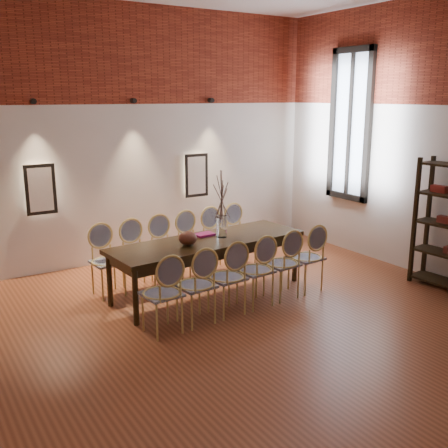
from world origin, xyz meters
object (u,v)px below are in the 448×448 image
chair_near_d (255,270)px  chair_far_a (108,262)px  chair_far_d (193,245)px  chair_near_a (162,294)px  chair_near_e (281,264)px  chair_far_b (138,256)px  dining_table (208,266)px  bowl (188,238)px  book (204,235)px  chair_near_b (196,285)px  vase (222,226)px  chair_near_f (306,257)px  chair_near_c (227,277)px  chair_far_c (167,250)px  chair_far_e (218,240)px  chair_far_f (241,236)px

chair_near_d → chair_far_a: size_ratio=1.00×
chair_far_d → chair_near_a: bearing=46.5°
chair_near_e → chair_far_b: size_ratio=1.00×
dining_table → bowl: 0.59m
bowl → book: 0.51m
dining_table → chair_far_d: size_ratio=2.89×
chair_near_b → vase: 1.23m
chair_far_d → chair_near_b: bearing=57.7°
chair_near_b → chair_near_f: 1.81m
chair_near_d → chair_far_d: size_ratio=1.00×
chair_near_e → book: bearing=123.0°
chair_near_d → chair_far_a: same height
chair_near_c → book: 1.02m
chair_near_b → chair_far_b: size_ratio=1.00×
chair_near_a → chair_near_c: 0.91m
chair_near_f → chair_far_c: 1.98m
chair_far_e → chair_far_b: bearing=-0.0°
vase → chair_near_e: bearing=-53.4°
vase → bowl: size_ratio=1.25×
vase → book: bearing=129.1°
chair_near_c → book: bearing=71.5°
chair_far_b → chair_near_e: bearing=133.5°
chair_near_c → bowl: 0.77m
chair_far_b → chair_far_f: bearing=180.0°
chair_near_d → vase: 0.84m
chair_near_f → vase: (-0.96, 0.65, 0.43)m
chair_near_a → chair_far_c: 1.70m
chair_near_f → chair_far_c: bearing=133.5°
chair_far_b → chair_far_c: bearing=-180.0°
dining_table → chair_near_b: size_ratio=2.89×
chair_near_f → chair_far_f: (-0.11, 1.43, 0.00)m
chair_near_e → chair_near_f: size_ratio=1.00×
chair_near_c → chair_far_d: same height
dining_table → chair_near_a: bearing=-147.7°
chair_far_f → bowl: bearing=27.3°
dining_table → chair_near_a: 1.34m
chair_near_c → chair_far_d: (0.35, 1.46, 0.00)m
chair_near_a → chair_far_c: bearing=57.7°
chair_near_c → bowl: bearing=100.7°
chair_near_f → bowl: size_ratio=3.92×
chair_near_b → chair_near_f: bearing=0.0°
chair_near_f → chair_far_f: 1.43m
chair_near_f → vase: vase is taller
dining_table → chair_near_c: 0.76m
chair_near_e → bowl: (-1.08, 0.59, 0.37)m
chair_far_e → book: chair_far_e is taller
chair_near_c → chair_near_e: bearing=-0.0°
chair_near_c → chair_near_d: bearing=0.0°
chair_near_d → chair_far_b: same height
chair_near_d → chair_far_e: same height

